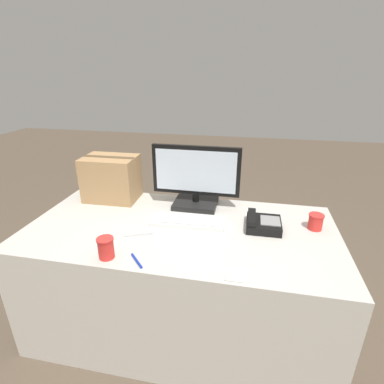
{
  "coord_description": "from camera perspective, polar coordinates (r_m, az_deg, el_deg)",
  "views": [
    {
      "loc": [
        0.37,
        -1.5,
        1.61
      ],
      "look_at": [
        0.03,
        0.18,
        0.89
      ],
      "focal_mm": 28.0,
      "sensor_mm": 36.0,
      "label": 1
    }
  ],
  "objects": [
    {
      "name": "office_desk",
      "position": [
        1.98,
        -2.01,
        -16.04
      ],
      "size": [
        1.8,
        0.9,
        0.74
      ],
      "color": "beige",
      "rests_on": "ground_plane"
    },
    {
      "name": "pen_marker",
      "position": [
        1.5,
        -10.51,
        -12.72
      ],
      "size": [
        0.09,
        0.1,
        0.01
      ],
      "rotation": [
        0.0,
        0.0,
        2.31
      ],
      "color": "#1933B2",
      "rests_on": "office_desk"
    },
    {
      "name": "paper_cup_left",
      "position": [
        1.54,
        -16.08,
        -10.19
      ],
      "size": [
        0.08,
        0.08,
        0.11
      ],
      "color": "red",
      "rests_on": "office_desk"
    },
    {
      "name": "paper_cup_right",
      "position": [
        1.87,
        22.48,
        -5.25
      ],
      "size": [
        0.09,
        0.09,
        0.09
      ],
      "color": "red",
      "rests_on": "office_desk"
    },
    {
      "name": "sticky_note_pad",
      "position": [
        1.41,
        8.2,
        -15.45
      ],
      "size": [
        0.09,
        0.09,
        0.01
      ],
      "color": "silver",
      "rests_on": "office_desk"
    },
    {
      "name": "keyboard",
      "position": [
        1.81,
        -0.81,
        -5.53
      ],
      "size": [
        0.45,
        0.18,
        0.03
      ],
      "rotation": [
        0.0,
        0.0,
        0.04
      ],
      "color": "silver",
      "rests_on": "office_desk"
    },
    {
      "name": "monitor",
      "position": [
        1.96,
        0.73,
        2.31
      ],
      "size": [
        0.58,
        0.24,
        0.41
      ],
      "color": "black",
      "rests_on": "office_desk"
    },
    {
      "name": "cardboard_box",
      "position": [
        2.16,
        -15.12,
        2.55
      ],
      "size": [
        0.36,
        0.26,
        0.31
      ],
      "rotation": [
        0.0,
        0.0,
        0.02
      ],
      "color": "tan",
      "rests_on": "office_desk"
    },
    {
      "name": "spoon",
      "position": [
        1.71,
        -9.2,
        -7.98
      ],
      "size": [
        0.16,
        0.08,
        0.0
      ],
      "rotation": [
        0.0,
        0.0,
        0.41
      ],
      "color": "#B2B2B7",
      "rests_on": "office_desk"
    },
    {
      "name": "ground_plane",
      "position": [
        2.23,
        -1.87,
        -23.49
      ],
      "size": [
        12.0,
        12.0,
        0.0
      ],
      "primitive_type": "plane",
      "color": "brown"
    },
    {
      "name": "desk_phone",
      "position": [
        1.79,
        13.26,
        -5.84
      ],
      "size": [
        0.2,
        0.2,
        0.08
      ],
      "rotation": [
        0.0,
        0.0,
        0.01
      ],
      "color": "black",
      "rests_on": "office_desk"
    }
  ]
}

